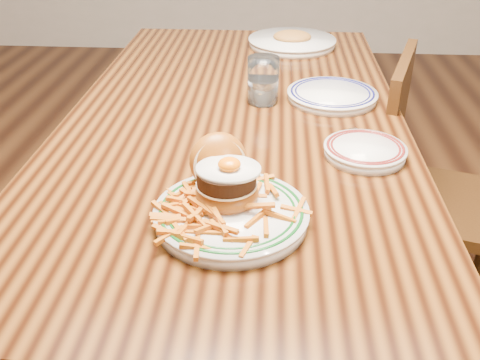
# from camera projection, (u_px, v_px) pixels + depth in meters

# --- Properties ---
(floor) EXTENTS (6.00, 6.00, 0.00)m
(floor) POSITION_uv_depth(u_px,v_px,m) (236.00, 326.00, 1.74)
(floor) COLOR black
(floor) RESTS_ON ground
(table) EXTENTS (0.85, 1.60, 0.75)m
(table) POSITION_uv_depth(u_px,v_px,m) (235.00, 145.00, 1.40)
(table) COLOR black
(table) RESTS_ON floor
(chair_right) EXTENTS (0.49, 0.49, 0.84)m
(chair_right) POSITION_uv_depth(u_px,v_px,m) (423.00, 187.00, 1.63)
(chair_right) COLOR #38200B
(chair_right) RESTS_ON floor
(main_plate) EXTENTS (0.27, 0.29, 0.13)m
(main_plate) POSITION_uv_depth(u_px,v_px,m) (229.00, 200.00, 0.95)
(main_plate) COLOR silver
(main_plate) RESTS_ON table
(side_plate) EXTENTS (0.18, 0.19, 0.03)m
(side_plate) POSITION_uv_depth(u_px,v_px,m) (365.00, 150.00, 1.15)
(side_plate) COLOR silver
(side_plate) RESTS_ON table
(rear_plate) EXTENTS (0.24, 0.24, 0.03)m
(rear_plate) POSITION_uv_depth(u_px,v_px,m) (332.00, 95.00, 1.43)
(rear_plate) COLOR silver
(rear_plate) RESTS_ON table
(water_glass) EXTENTS (0.08, 0.08, 0.12)m
(water_glass) POSITION_uv_depth(u_px,v_px,m) (263.00, 83.00, 1.40)
(water_glass) COLOR white
(water_glass) RESTS_ON table
(far_plate) EXTENTS (0.30, 0.30, 0.05)m
(far_plate) POSITION_uv_depth(u_px,v_px,m) (292.00, 41.00, 1.86)
(far_plate) COLOR silver
(far_plate) RESTS_ON table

